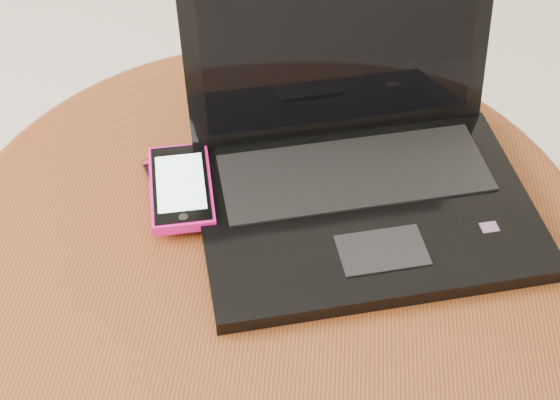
{
  "coord_description": "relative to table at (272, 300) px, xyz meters",
  "views": [
    {
      "loc": [
        0.07,
        -0.62,
        1.17
      ],
      "look_at": [
        0.02,
        -0.1,
        0.61
      ],
      "focal_mm": 50.23,
      "sensor_mm": 36.0,
      "label": 1
    }
  ],
  "objects": [
    {
      "name": "table",
      "position": [
        0.0,
        0.0,
        0.0
      ],
      "size": [
        0.69,
        0.69,
        0.55
      ],
      "color": "brown",
      "rests_on": "ground"
    },
    {
      "name": "laptop",
      "position": [
        0.09,
        0.07,
        0.16
      ],
      "size": [
        0.41,
        0.37,
        0.23
      ],
      "color": "black",
      "rests_on": "table"
    },
    {
      "name": "phone_black",
      "position": [
        -0.1,
        0.05,
        0.12
      ],
      "size": [
        0.1,
        0.12,
        0.01
      ],
      "color": "black",
      "rests_on": "table"
    },
    {
      "name": "phone_pink",
      "position": [
        -0.1,
        0.04,
        0.13
      ],
      "size": [
        0.09,
        0.13,
        0.01
      ],
      "color": "#FF1593",
      "rests_on": "phone_black"
    }
  ]
}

